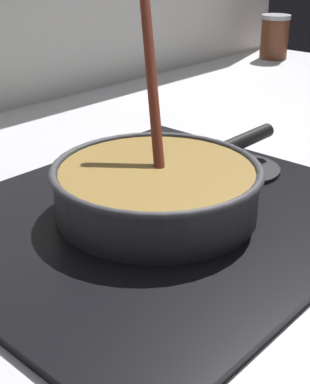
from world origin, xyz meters
The scene contains 6 objects.
ground centered at (0.00, 0.00, -0.02)m, with size 2.40×1.60×0.04m, color #B7B7BC.
hob_plate centered at (0.00, 0.20, 0.01)m, with size 0.56×0.48×0.01m, color black.
burner_ring centered at (0.00, 0.20, 0.02)m, with size 0.20×0.20×0.01m, color #592D0C.
spare_burner centered at (0.19, 0.20, 0.01)m, with size 0.12×0.12×0.01m, color #262628.
cooking_pan centered at (0.00, 0.20, 0.05)m, with size 0.41×0.27×0.30m.
condiment_jar centered at (1.04, 0.65, 0.07)m, with size 0.09×0.09×0.13m.
Camera 1 is at (-0.48, -0.23, 0.34)m, focal length 51.69 mm.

